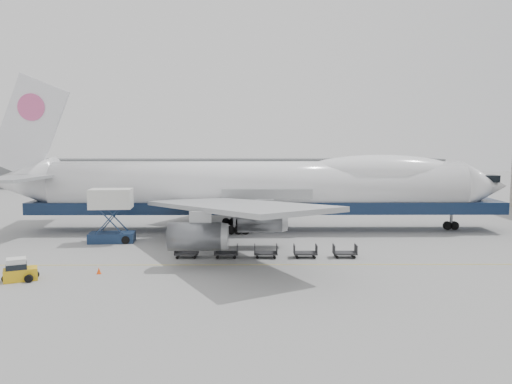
{
  "coord_description": "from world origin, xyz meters",
  "views": [
    {
      "loc": [
        -0.8,
        -51.64,
        11.69
      ],
      "look_at": [
        -0.36,
        6.0,
        5.59
      ],
      "focal_mm": 35.0,
      "sensor_mm": 36.0,
      "label": 1
    }
  ],
  "objects": [
    {
      "name": "ground",
      "position": [
        0.0,
        0.0,
        0.0
      ],
      "size": [
        260.0,
        260.0,
        0.0
      ],
      "primitive_type": "plane",
      "color": "gray",
      "rests_on": "ground"
    },
    {
      "name": "airliner",
      "position": [
        0.64,
        12.0,
        5.62
      ],
      "size": [
        67.0,
        55.3,
        19.98
      ],
      "color": "white",
      "rests_on": "ground"
    },
    {
      "name": "hangar",
      "position": [
        -10.0,
        70.0,
        3.5
      ],
      "size": [
        110.0,
        8.0,
        7.0
      ],
      "primitive_type": "cube",
      "color": "slate",
      "rests_on": "ground"
    },
    {
      "name": "apron_line",
      "position": [
        0.0,
        -6.0,
        0.01
      ],
      "size": [
        60.0,
        0.15,
        0.01
      ],
      "primitive_type": "cube",
      "color": "gold",
      "rests_on": "ground"
    },
    {
      "name": "dolly_4",
      "position": [
        8.39,
        -3.14,
        0.53
      ],
      "size": [
        2.3,
        1.35,
        1.3
      ],
      "color": "#2D2D30",
      "rests_on": "ground"
    },
    {
      "name": "dolly_1",
      "position": [
        -3.39,
        -3.14,
        0.53
      ],
      "size": [
        2.3,
        1.35,
        1.3
      ],
      "color": "#2D2D30",
      "rests_on": "ground"
    },
    {
      "name": "dolly_3",
      "position": [
        4.47,
        -3.14,
        0.53
      ],
      "size": [
        2.3,
        1.35,
        1.3
      ],
      "color": "#2D2D30",
      "rests_on": "ground"
    },
    {
      "name": "dolly_0",
      "position": [
        -7.32,
        -3.14,
        0.53
      ],
      "size": [
        2.3,
        1.35,
        1.3
      ],
      "color": "#2D2D30",
      "rests_on": "ground"
    },
    {
      "name": "dolly_2",
      "position": [
        0.54,
        -3.14,
        0.53
      ],
      "size": [
        2.3,
        1.35,
        1.3
      ],
      "color": "#2D2D30",
      "rests_on": "ground"
    },
    {
      "name": "traffic_cone",
      "position": [
        -14.21,
        -9.0,
        0.28
      ],
      "size": [
        0.4,
        0.4,
        0.58
      ],
      "rotation": [
        0.0,
        0.0,
        -0.21
      ],
      "color": "#FF4C0D",
      "rests_on": "ground"
    },
    {
      "name": "baggage_tug",
      "position": [
        -20.18,
        -11.08,
        0.85
      ],
      "size": [
        2.95,
        2.34,
        1.91
      ],
      "rotation": [
        0.0,
        0.0,
        0.42
      ],
      "color": "gold",
      "rests_on": "ground"
    },
    {
      "name": "catering_truck",
      "position": [
        -16.83,
        4.52,
        3.44
      ],
      "size": [
        5.22,
        3.8,
        6.11
      ],
      "rotation": [
        0.0,
        0.0,
        0.08
      ],
      "color": "#192C4C",
      "rests_on": "ground"
    }
  ]
}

